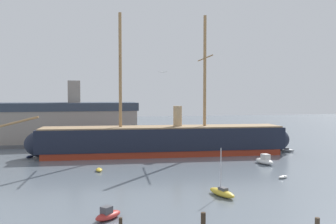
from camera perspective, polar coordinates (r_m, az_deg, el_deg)
tall_ship at (r=78.68m, az=-0.74°, el=-4.40°), size 62.32×13.74×29.96m
motorboat_foreground_left at (r=39.62m, az=-9.33°, el=-15.47°), size 3.42×3.29×1.41m
sailboat_near_centre at (r=47.99m, az=8.38°, el=-12.22°), size 2.70×4.90×6.11m
dinghy_mid_right at (r=59.99m, az=17.44°, el=-9.60°), size 2.09×1.53×0.45m
dinghy_alongside_bow at (r=63.52m, az=-10.66°, el=-8.80°), size 1.07×2.36×0.55m
motorboat_alongside_stern at (r=71.09m, az=14.77°, el=-7.30°), size 2.62×4.83×1.92m
dinghy_far_left at (r=81.07m, az=-20.68°, el=-6.49°), size 1.81×2.07×0.46m
sailboat_far_right at (r=87.40m, az=17.83°, el=-5.68°), size 3.92×2.70×4.95m
motorboat_distant_centre at (r=89.44m, az=-1.31°, el=-5.23°), size 4.08×4.43×1.79m
dockside_warehouse_left at (r=101.39m, az=-17.13°, el=-1.69°), size 46.11×15.77×16.72m
seagull_in_flight at (r=44.81m, az=-0.85°, el=6.20°), size 1.04×0.56×0.13m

